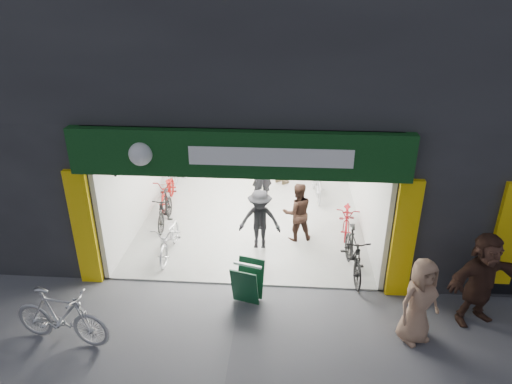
# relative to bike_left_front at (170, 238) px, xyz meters

# --- Properties ---
(ground) EXTENTS (60.00, 60.00, 0.00)m
(ground) POSITION_rel_bike_left_front_xyz_m (1.80, -1.10, -0.45)
(ground) COLOR #56565B
(ground) RESTS_ON ground
(building) EXTENTS (17.00, 10.27, 8.00)m
(building) POSITION_rel_bike_left_front_xyz_m (2.71, 3.88, 3.87)
(building) COLOR #232326
(building) RESTS_ON ground
(bike_left_front) EXTENTS (0.60, 1.71, 0.89)m
(bike_left_front) POSITION_rel_bike_left_front_xyz_m (0.00, 0.00, 0.00)
(bike_left_front) COLOR silver
(bike_left_front) RESTS_ON ground
(bike_left_midfront) EXTENTS (0.48, 1.56, 0.93)m
(bike_left_midfront) POSITION_rel_bike_left_front_xyz_m (-0.48, 1.39, 0.02)
(bike_left_midfront) COLOR black
(bike_left_midfront) RESTS_ON ground
(bike_left_midback) EXTENTS (0.71, 1.76, 0.90)m
(bike_left_midback) POSITION_rel_bike_left_front_xyz_m (-0.70, 2.62, 0.00)
(bike_left_midback) COLOR maroon
(bike_left_midback) RESTS_ON ground
(bike_left_back) EXTENTS (0.90, 2.03, 1.18)m
(bike_left_back) POSITION_rel_bike_left_front_xyz_m (-0.70, 4.13, 0.14)
(bike_left_back) COLOR #B4B4B9
(bike_left_back) RESTS_ON ground
(bike_right_front) EXTENTS (0.61, 1.82, 1.08)m
(bike_right_front) POSITION_rel_bike_left_front_xyz_m (4.21, -0.50, 0.09)
(bike_right_front) COLOR black
(bike_right_front) RESTS_ON ground
(bike_right_mid) EXTENTS (0.78, 1.67, 0.85)m
(bike_right_mid) POSITION_rel_bike_left_front_xyz_m (4.30, 1.40, -0.02)
(bike_right_mid) COLOR maroon
(bike_right_mid) RESTS_ON ground
(bike_right_back) EXTENTS (0.68, 1.92, 1.13)m
(bike_right_back) POSITION_rel_bike_left_front_xyz_m (3.60, 3.50, 0.12)
(bike_right_back) COLOR #ABACB0
(bike_right_back) RESTS_ON ground
(parked_bike) EXTENTS (1.91, 0.82, 1.11)m
(parked_bike) POSITION_rel_bike_left_front_xyz_m (-1.21, -2.99, 0.11)
(parked_bike) COLOR #B0B0B5
(parked_bike) RESTS_ON ground
(customer_a) EXTENTS (0.70, 0.57, 1.66)m
(customer_a) POSITION_rel_bike_left_front_xyz_m (2.00, 3.07, 0.38)
(customer_a) COLOR black
(customer_a) RESTS_ON ground
(customer_b) EXTENTS (0.86, 0.74, 1.54)m
(customer_b) POSITION_rel_bike_left_front_xyz_m (3.00, 0.90, 0.32)
(customer_b) COLOR #39231A
(customer_b) RESTS_ON ground
(customer_c) EXTENTS (1.01, 0.58, 1.55)m
(customer_c) POSITION_rel_bike_left_front_xyz_m (2.10, 0.41, 0.33)
(customer_c) COLOR black
(customer_c) RESTS_ON ground
(customer_d) EXTENTS (1.14, 1.02, 1.86)m
(customer_d) POSITION_rel_bike_left_front_xyz_m (2.54, 4.33, 0.48)
(customer_d) COLOR olive
(customer_d) RESTS_ON ground
(pedestrian_near) EXTENTS (0.97, 0.86, 1.67)m
(pedestrian_near) POSITION_rel_bike_left_front_xyz_m (5.10, -2.46, 0.39)
(pedestrian_near) COLOR #977158
(pedestrian_near) RESTS_ON ground
(pedestrian_far) EXTENTS (1.83, 1.17, 1.89)m
(pedestrian_far) POSITION_rel_bike_left_front_xyz_m (6.36, -1.87, 0.50)
(pedestrian_far) COLOR #3D251C
(pedestrian_far) RESTS_ON ground
(sandwich_board) EXTENTS (0.68, 0.69, 0.85)m
(sandwich_board) POSITION_rel_bike_left_front_xyz_m (1.99, -1.60, 0.02)
(sandwich_board) COLOR #0D371E
(sandwich_board) RESTS_ON ground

